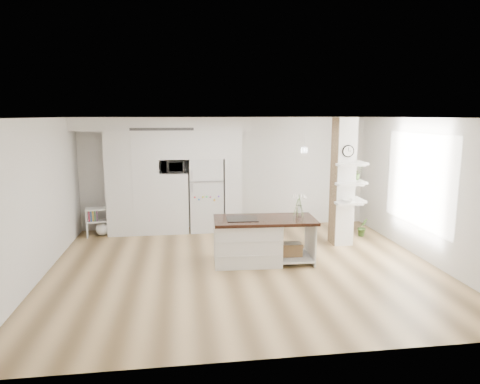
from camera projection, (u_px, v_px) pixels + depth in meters
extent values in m
cube|color=tan|center=(244.00, 267.00, 7.82)|extent=(7.00, 6.00, 0.01)
cube|color=white|center=(244.00, 118.00, 7.35)|extent=(7.00, 6.00, 0.04)
cube|color=silver|center=(226.00, 173.00, 10.51)|extent=(7.00, 0.04, 2.70)
cube|color=silver|center=(284.00, 245.00, 4.66)|extent=(7.00, 0.04, 2.70)
cube|color=silver|center=(36.00, 200.00, 7.12)|extent=(0.04, 6.00, 2.70)
cube|color=silver|center=(427.00, 190.00, 8.05)|extent=(0.04, 6.00, 2.70)
cube|color=white|center=(134.00, 183.00, 9.93)|extent=(1.20, 0.65, 2.40)
cube|color=white|center=(175.00, 202.00, 10.14)|extent=(0.65, 0.65, 1.42)
cube|color=white|center=(173.00, 145.00, 9.90)|extent=(0.65, 0.65, 0.65)
cube|color=white|center=(205.00, 144.00, 10.00)|extent=(0.85, 0.65, 0.65)
cube|color=white|center=(232.00, 181.00, 10.23)|extent=(0.40, 0.65, 2.40)
cube|color=silver|center=(162.00, 124.00, 9.76)|extent=(4.00, 0.70, 0.30)
cube|color=#262626|center=(162.00, 129.00, 9.45)|extent=(1.40, 0.04, 0.06)
cube|color=silver|center=(206.00, 195.00, 10.22)|extent=(0.78, 0.66, 1.75)
cube|color=#B2B2B7|center=(207.00, 182.00, 9.82)|extent=(0.78, 0.01, 0.03)
cube|color=silver|center=(343.00, 182.00, 9.06)|extent=(0.40, 0.40, 2.70)
cube|color=tan|center=(333.00, 182.00, 9.03)|extent=(0.02, 0.40, 2.70)
cube|color=tan|center=(339.00, 180.00, 9.27)|extent=(0.40, 0.02, 2.70)
cylinder|color=black|center=(348.00, 151.00, 8.74)|extent=(0.25, 0.03, 0.25)
cylinder|color=white|center=(348.00, 151.00, 8.73)|extent=(0.21, 0.01, 0.21)
plane|color=white|center=(418.00, 180.00, 8.32)|extent=(0.00, 2.40, 2.40)
cylinder|color=white|center=(335.00, 150.00, 7.82)|extent=(0.12, 0.12, 0.10)
cube|color=white|center=(247.00, 242.00, 8.00)|extent=(1.26, 0.86, 0.79)
cube|color=white|center=(294.00, 256.00, 8.13)|extent=(0.70, 0.83, 0.04)
cube|color=white|center=(310.00, 241.00, 8.11)|extent=(0.07, 0.80, 0.79)
cube|color=black|center=(265.00, 220.00, 7.96)|extent=(1.93, 0.99, 0.06)
cube|color=black|center=(242.00, 219.00, 7.92)|extent=(0.59, 0.50, 0.01)
cube|color=#99724A|center=(291.00, 249.00, 8.10)|extent=(0.39, 0.30, 0.24)
cylinder|color=white|center=(299.00, 211.00, 8.08)|extent=(0.12, 0.12, 0.22)
cube|color=white|center=(87.00, 223.00, 9.73)|extent=(0.08, 0.32, 0.65)
cube|color=white|center=(111.00, 221.00, 9.88)|extent=(0.08, 0.32, 0.65)
cube|color=white|center=(98.00, 209.00, 9.75)|extent=(0.60, 0.40, 0.03)
cube|color=white|center=(99.00, 221.00, 9.80)|extent=(0.57, 0.40, 0.03)
sphere|color=silver|center=(103.00, 229.00, 9.86)|extent=(0.32, 0.32, 0.32)
imported|color=#406629|center=(363.00, 227.00, 9.81)|extent=(0.26, 0.23, 0.43)
imported|color=#406629|center=(349.00, 219.00, 10.62)|extent=(0.26, 0.26, 0.42)
imported|color=#2D2D2D|center=(174.00, 166.00, 9.94)|extent=(0.54, 0.37, 0.30)
imported|color=#406629|center=(356.00, 173.00, 9.17)|extent=(0.27, 0.23, 0.30)
imported|color=white|center=(348.00, 201.00, 8.83)|extent=(0.22, 0.22, 0.05)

